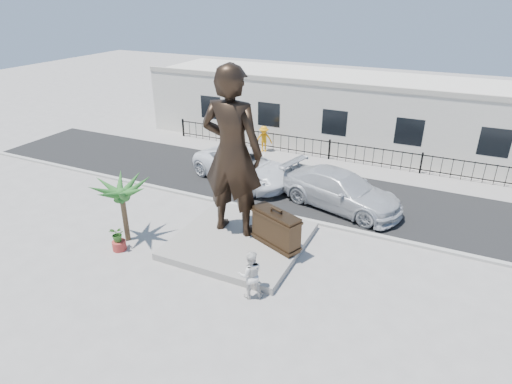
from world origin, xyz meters
TOP-DOWN VIEW (x-y plane):
  - ground at (0.00, 0.00)m, footprint 100.00×100.00m
  - street at (0.00, 8.00)m, footprint 40.00×7.00m
  - curb at (0.00, 4.50)m, footprint 40.00×0.25m
  - far_sidewalk at (0.00, 12.00)m, footprint 40.00×2.50m
  - plinth at (-0.50, 1.50)m, footprint 5.20×5.20m
  - fence at (0.00, 12.80)m, footprint 22.00×0.10m
  - building at (0.00, 17.00)m, footprint 28.00×7.00m
  - statue at (-1.05, 1.98)m, footprint 2.65×1.80m
  - suitcase at (1.08, 1.60)m, footprint 2.23×1.46m
  - tourist at (1.40, -1.40)m, footprint 1.11×1.05m
  - car_white at (-3.33, 7.46)m, footprint 6.85×4.81m
  - car_silver at (2.38, 6.63)m, footprint 6.60×4.05m
  - worker at (-4.32, 12.32)m, footprint 1.26×0.98m
  - palm_tree at (-5.02, -0.29)m, footprint 1.80×1.80m
  - planter at (-4.79, -1.07)m, footprint 0.56×0.56m
  - shrub at (-4.79, -1.07)m, footprint 0.68×0.61m

SIDE VIEW (x-z plane):
  - ground at x=0.00m, z-range 0.00..0.00m
  - palm_tree at x=-5.02m, z-range -1.60..1.60m
  - street at x=0.00m, z-range 0.00..0.01m
  - far_sidewalk at x=0.00m, z-range 0.00..0.02m
  - curb at x=0.00m, z-range 0.00..0.12m
  - plinth at x=-0.50m, z-range 0.00..0.30m
  - planter at x=-4.79m, z-range 0.00..0.40m
  - fence at x=0.00m, z-range 0.00..1.20m
  - shrub at x=-4.79m, z-range 0.40..1.07m
  - car_white at x=-3.33m, z-range 0.01..1.75m
  - worker at x=-4.32m, z-range 0.02..1.74m
  - tourist at x=1.40m, z-range 0.00..1.81m
  - car_silver at x=2.38m, z-range 0.01..1.80m
  - suitcase at x=1.08m, z-range 0.30..1.81m
  - building at x=0.00m, z-range 0.00..4.40m
  - statue at x=-1.05m, z-range 0.30..7.37m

